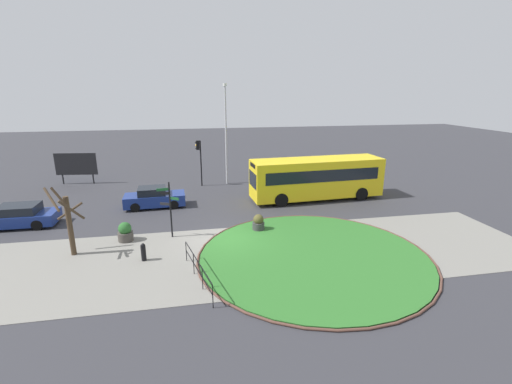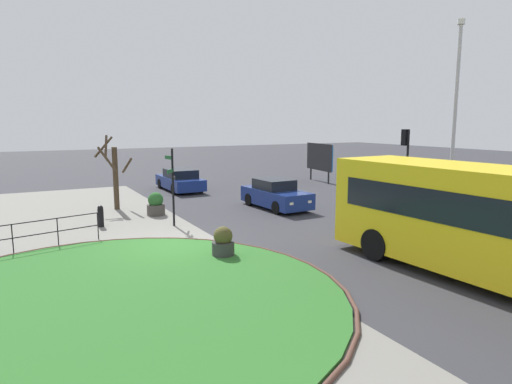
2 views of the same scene
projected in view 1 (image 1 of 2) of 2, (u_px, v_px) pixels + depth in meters
name	position (u px, v px, depth m)	size (l,w,h in m)	color
ground	(228.00, 240.00, 19.84)	(120.00, 120.00, 0.00)	#333338
sidewalk_paving	(233.00, 257.00, 17.82)	(32.00, 7.72, 0.02)	gray
grass_island	(313.00, 256.00, 17.84)	(11.38, 11.38, 0.10)	#2D6B28
grass_kerb_ring	(313.00, 255.00, 17.84)	(11.69, 11.69, 0.11)	brown
signpost_directional	(169.00, 206.00, 19.67)	(1.17, 0.65, 3.25)	black
bollard_foreground	(143.00, 252.00, 17.29)	(0.24, 0.24, 0.92)	black
railing_grass_edge	(198.00, 268.00, 15.32)	(1.04, 4.18, 1.03)	black
bus_yellow	(316.00, 178.00, 26.84)	(10.09, 3.16, 3.10)	yellow
car_near_lane	(154.00, 198.00, 25.21)	(4.27, 1.95, 1.46)	navy
car_far_lane	(17.00, 217.00, 21.59)	(4.59, 1.93, 1.37)	navy
traffic_light_near	(199.00, 153.00, 30.18)	(0.49, 0.28, 3.96)	black
lamppost_tall	(226.00, 132.00, 30.46)	(0.32, 0.32, 8.60)	#B7B7BC
billboard_left	(76.00, 164.00, 31.15)	(3.58, 0.58, 2.77)	black
planter_near_signpost	(258.00, 223.00, 20.99)	(0.72, 0.72, 1.02)	#383838
planter_kerbside	(125.00, 232.00, 19.57)	(0.83, 0.83, 1.09)	#47423D
street_tree_bare	(68.00, 221.00, 17.49)	(1.77, 1.70, 3.68)	#423323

